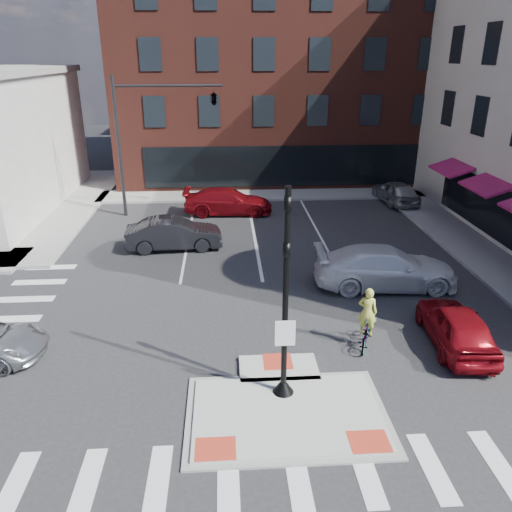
{
  "coord_description": "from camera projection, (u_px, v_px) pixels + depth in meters",
  "views": [
    {
      "loc": [
        -1.52,
        -11.21,
        9.03
      ],
      "look_at": [
        -0.41,
        6.06,
        2.0
      ],
      "focal_mm": 35.0,
      "sensor_mm": 36.0,
      "label": 1
    }
  ],
  "objects": [
    {
      "name": "red_sedan",
      "position": [
        456.0,
        326.0,
        16.42
      ],
      "size": [
        2.02,
        4.32,
        1.43
      ],
      "primitive_type": "imported",
      "rotation": [
        0.0,
        0.0,
        3.06
      ],
      "color": "maroon",
      "rests_on": "ground"
    },
    {
      "name": "building_far_left",
      "position": [
        202.0,
        90.0,
        59.8
      ],
      "size": [
        10.0,
        12.0,
        10.0
      ],
      "primitive_type": "cube",
      "color": "slate",
      "rests_on": "ground"
    },
    {
      "name": "signal_pole",
      "position": [
        285.0,
        323.0,
        13.33
      ],
      "size": [
        0.6,
        0.6,
        5.98
      ],
      "color": "black",
      "rests_on": "refuge_island"
    },
    {
      "name": "bg_car_red",
      "position": [
        228.0,
        201.0,
        30.1
      ],
      "size": [
        5.38,
        2.39,
        1.53
      ],
      "primitive_type": "imported",
      "rotation": [
        0.0,
        0.0,
        1.52
      ],
      "color": "maroon",
      "rests_on": "ground"
    },
    {
      "name": "mast_arm_signal",
      "position": [
        188.0,
        108.0,
        27.95
      ],
      "size": [
        6.1,
        2.24,
        8.0
      ],
      "color": "black",
      "rests_on": "ground"
    },
    {
      "name": "sidewalk_n",
      "position": [
        290.0,
        194.0,
        34.34
      ],
      "size": [
        26.0,
        3.0,
        0.15
      ],
      "primitive_type": "cube",
      "color": "gray",
      "rests_on": "ground"
    },
    {
      "name": "bg_car_dark",
      "position": [
        174.0,
        234.0,
        24.64
      ],
      "size": [
        4.79,
        1.96,
        1.55
      ],
      "primitive_type": "imported",
      "rotation": [
        0.0,
        0.0,
        1.64
      ],
      "color": "#232328",
      "rests_on": "ground"
    },
    {
      "name": "building_n",
      "position": [
        277.0,
        70.0,
        40.67
      ],
      "size": [
        24.4,
        18.4,
        15.5
      ],
      "color": "#55221A",
      "rests_on": "ground"
    },
    {
      "name": "white_pickup",
      "position": [
        386.0,
        267.0,
        20.59
      ],
      "size": [
        5.96,
        2.66,
        1.7
      ],
      "primitive_type": "imported",
      "rotation": [
        0.0,
        0.0,
        1.52
      ],
      "color": "white",
      "rests_on": "ground"
    },
    {
      "name": "bg_car_silver",
      "position": [
        396.0,
        192.0,
        32.19
      ],
      "size": [
        2.22,
        4.56,
        1.5
      ],
      "primitive_type": "imported",
      "rotation": [
        0.0,
        0.0,
        3.25
      ],
      "color": "#A2A4A9",
      "rests_on": "ground"
    },
    {
      "name": "cyclist",
      "position": [
        366.0,
        327.0,
        16.35
      ],
      "size": [
        1.14,
        1.76,
        2.12
      ],
      "rotation": [
        0.0,
        0.0,
        2.77
      ],
      "color": "#3F3F44",
      "rests_on": "ground"
    },
    {
      "name": "sidewalk_e",
      "position": [
        486.0,
        257.0,
        23.71
      ],
      "size": [
        3.0,
        24.0,
        0.15
      ],
      "primitive_type": "cube",
      "color": "gray",
      "rests_on": "ground"
    },
    {
      "name": "ground",
      "position": [
        285.0,
        404.0,
        13.85
      ],
      "size": [
        120.0,
        120.0,
        0.0
      ],
      "primitive_type": "plane",
      "color": "#28282B",
      "rests_on": "ground"
    },
    {
      "name": "building_far_right",
      "position": [
        307.0,
        80.0,
        62.05
      ],
      "size": [
        12.0,
        12.0,
        12.0
      ],
      "primitive_type": "cube",
      "color": "brown",
      "rests_on": "ground"
    },
    {
      "name": "refuge_island",
      "position": [
        286.0,
        409.0,
        13.6
      ],
      "size": [
        5.4,
        4.65,
        0.13
      ],
      "color": "gray",
      "rests_on": "ground"
    }
  ]
}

